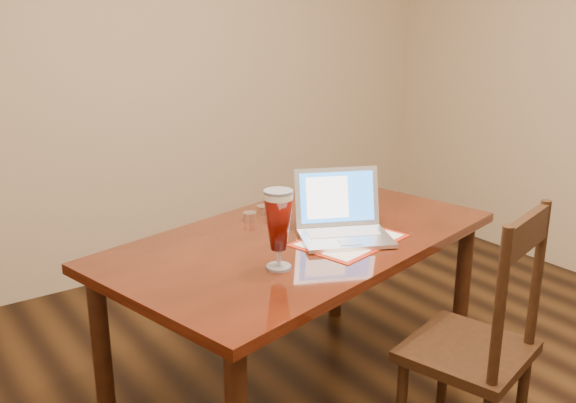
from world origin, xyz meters
TOP-DOWN VIEW (x-y plane):
  - dining_table at (-0.07, 0.75)m, footprint 1.81×1.27m
  - dining_chair at (0.23, 0.06)m, footprint 0.53×0.52m

SIDE VIEW (x-z plane):
  - dining_chair at x=0.23m, z-range -0.03..1.00m
  - dining_table at x=-0.07m, z-range 0.16..1.22m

